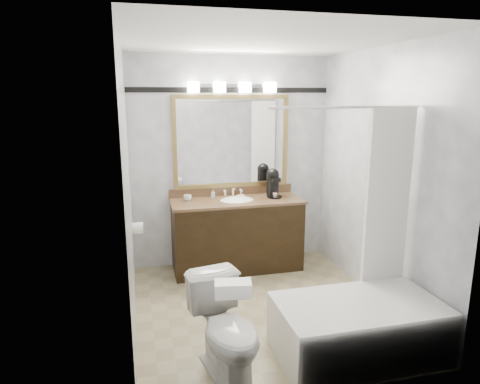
# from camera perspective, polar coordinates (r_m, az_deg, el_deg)

# --- Properties ---
(room) EXTENTS (2.42, 2.62, 2.52)m
(room) POSITION_cam_1_polar(r_m,az_deg,el_deg) (3.94, 3.01, 1.14)
(room) COLOR tan
(room) RESTS_ON ground
(vanity) EXTENTS (1.53, 0.58, 0.97)m
(vanity) POSITION_cam_1_polar(r_m,az_deg,el_deg) (5.10, -0.43, -5.51)
(vanity) COLOR black
(vanity) RESTS_ON ground
(mirror) EXTENTS (1.40, 0.04, 1.10)m
(mirror) POSITION_cam_1_polar(r_m,az_deg,el_deg) (5.13, -1.14, 6.72)
(mirror) COLOR olive
(mirror) RESTS_ON room
(vanity_light_bar) EXTENTS (1.02, 0.14, 0.12)m
(vanity_light_bar) POSITION_cam_1_polar(r_m,az_deg,el_deg) (5.04, -1.04, 13.82)
(vanity_light_bar) COLOR silver
(vanity_light_bar) RESTS_ON room
(accent_stripe) EXTENTS (2.40, 0.01, 0.06)m
(accent_stripe) POSITION_cam_1_polar(r_m,az_deg,el_deg) (5.11, -1.20, 13.44)
(accent_stripe) COLOR black
(accent_stripe) RESTS_ON room
(bathtub) EXTENTS (1.30, 0.75, 1.96)m
(bathtub) POSITION_cam_1_polar(r_m,az_deg,el_deg) (3.70, 15.66, -16.16)
(bathtub) COLOR white
(bathtub) RESTS_ON ground
(tp_roll) EXTENTS (0.11, 0.12, 0.12)m
(tp_roll) POSITION_cam_1_polar(r_m,az_deg,el_deg) (4.56, -13.49, -4.72)
(tp_roll) COLOR white
(tp_roll) RESTS_ON room
(toilet) EXTENTS (0.55, 0.79, 0.74)m
(toilet) POSITION_cam_1_polar(r_m,az_deg,el_deg) (3.29, -1.73, -17.86)
(toilet) COLOR white
(toilet) RESTS_ON ground
(tissue_box) EXTENTS (0.26, 0.18, 0.10)m
(tissue_box) POSITION_cam_1_polar(r_m,az_deg,el_deg) (2.92, -0.94, -12.77)
(tissue_box) COLOR white
(tissue_box) RESTS_ON toilet
(coffee_maker) EXTENTS (0.18, 0.22, 0.34)m
(coffee_maker) POSITION_cam_1_polar(r_m,az_deg,el_deg) (5.12, 4.42, 1.31)
(coffee_maker) COLOR black
(coffee_maker) RESTS_ON vanity
(cup_left) EXTENTS (0.12, 0.12, 0.07)m
(cup_left) POSITION_cam_1_polar(r_m,az_deg,el_deg) (4.97, -7.00, -0.77)
(cup_left) COLOR white
(cup_left) RESTS_ON vanity
(soap_bottle_a) EXTENTS (0.05, 0.05, 0.10)m
(soap_bottle_a) POSITION_cam_1_polar(r_m,az_deg,el_deg) (5.08, -3.62, -0.24)
(soap_bottle_a) COLOR white
(soap_bottle_a) RESTS_ON vanity
(soap_bar) EXTENTS (0.09, 0.06, 0.03)m
(soap_bar) POSITION_cam_1_polar(r_m,az_deg,el_deg) (5.11, 0.12, -0.55)
(soap_bar) COLOR beige
(soap_bar) RESTS_ON vanity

